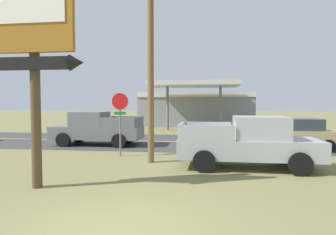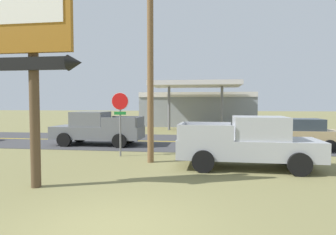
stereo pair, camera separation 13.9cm
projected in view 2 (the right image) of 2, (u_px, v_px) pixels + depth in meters
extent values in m
plane|color=olive|center=(108.00, 232.00, 5.54)|extent=(180.00, 180.00, 0.00)
cube|color=#3D3D3F|center=(179.00, 142.00, 18.39)|extent=(140.00, 8.00, 0.02)
cube|color=gold|center=(179.00, 142.00, 18.39)|extent=(126.00, 0.20, 0.01)
cylinder|color=brown|center=(34.00, 76.00, 8.33)|extent=(0.28, 0.28, 6.50)
cube|color=#996019|center=(28.00, 11.00, 8.06)|extent=(2.56, 0.16, 2.34)
cube|color=black|center=(30.00, 64.00, 8.14)|extent=(2.31, 0.12, 0.36)
cone|color=black|center=(75.00, 63.00, 7.94)|extent=(0.40, 0.44, 0.44)
cylinder|color=slate|center=(120.00, 133.00, 13.42)|extent=(0.08, 0.08, 2.20)
cylinder|color=red|center=(120.00, 101.00, 13.32)|extent=(0.76, 0.03, 0.76)
cylinder|color=white|center=(120.00, 101.00, 13.34)|extent=(0.80, 0.01, 0.80)
cube|color=#19722D|center=(120.00, 113.00, 13.35)|extent=(0.56, 0.03, 0.14)
cylinder|color=brown|center=(150.00, 42.00, 11.83)|extent=(0.26, 0.26, 9.92)
cube|color=gray|center=(198.00, 109.00, 32.35)|extent=(12.00, 6.00, 3.60)
cube|color=silver|center=(197.00, 95.00, 29.25)|extent=(12.00, 0.12, 0.50)
cube|color=silver|center=(195.00, 84.00, 26.30)|extent=(8.00, 5.00, 0.40)
cylinder|color=slate|center=(169.00, 107.00, 26.74)|extent=(0.24, 0.24, 4.20)
cylinder|color=slate|center=(222.00, 107.00, 26.06)|extent=(0.24, 0.24, 4.20)
cube|color=#A8AAAF|center=(247.00, 148.00, 10.95)|extent=(5.23, 2.04, 0.72)
cube|color=#A8AAAF|center=(260.00, 128.00, 10.85)|extent=(1.93, 1.83, 0.84)
cube|color=#28333D|center=(285.00, 128.00, 10.71)|extent=(0.12, 1.66, 0.71)
cube|color=#A8AAAF|center=(207.00, 129.00, 12.07)|extent=(1.95, 0.15, 0.56)
cube|color=#A8AAAF|center=(206.00, 133.00, 10.26)|extent=(1.95, 0.15, 0.56)
cube|color=#A8AAAF|center=(181.00, 130.00, 11.32)|extent=(0.15, 1.88, 0.56)
cylinder|color=black|center=(285.00, 154.00, 11.69)|extent=(0.80, 0.29, 0.80)
cylinder|color=black|center=(299.00, 164.00, 9.75)|extent=(0.80, 0.29, 0.80)
cylinder|color=black|center=(205.00, 152.00, 12.19)|extent=(0.80, 0.29, 0.80)
cylinder|color=black|center=(203.00, 161.00, 10.26)|extent=(0.80, 0.29, 0.80)
cube|color=slate|center=(98.00, 132.00, 17.03)|extent=(5.20, 1.96, 0.72)
cube|color=slate|center=(91.00, 119.00, 17.05)|extent=(1.90, 1.80, 0.84)
cube|color=#28333D|center=(76.00, 119.00, 17.18)|extent=(0.10, 1.66, 0.71)
cube|color=slate|center=(118.00, 123.00, 15.87)|extent=(1.95, 0.12, 0.56)
cube|color=slate|center=(128.00, 121.00, 17.69)|extent=(1.95, 0.12, 0.56)
cube|color=slate|center=(140.00, 122.00, 16.64)|extent=(0.12, 1.88, 0.56)
cylinder|color=black|center=(64.00, 140.00, 16.30)|extent=(0.80, 0.28, 0.80)
cylinder|color=black|center=(80.00, 136.00, 18.24)|extent=(0.80, 0.28, 0.80)
cylinder|color=black|center=(120.00, 141.00, 15.85)|extent=(0.80, 0.28, 0.80)
cylinder|color=black|center=(129.00, 137.00, 17.78)|extent=(0.80, 0.28, 0.80)
cube|color=tan|center=(297.00, 137.00, 15.45)|extent=(4.20, 1.76, 0.72)
cube|color=#2D3842|center=(300.00, 124.00, 15.39)|extent=(2.10, 1.56, 0.60)
cylinder|color=black|center=(275.00, 145.00, 14.78)|extent=(0.64, 0.24, 0.64)
cylinder|color=black|center=(268.00, 141.00, 16.52)|extent=(0.64, 0.24, 0.64)
cylinder|color=black|center=(330.00, 146.00, 14.41)|extent=(0.64, 0.24, 0.64)
cylinder|color=black|center=(317.00, 142.00, 16.15)|extent=(0.64, 0.24, 0.64)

